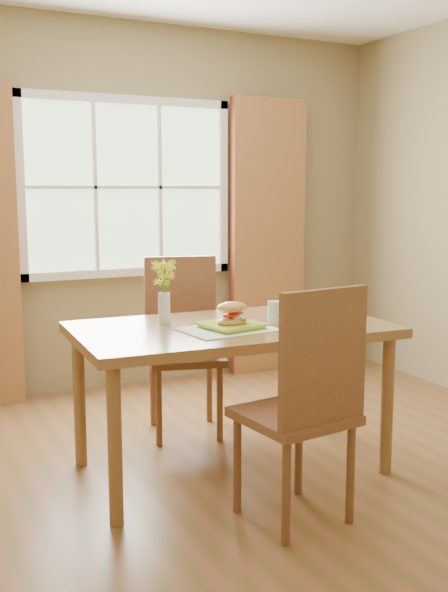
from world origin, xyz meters
name	(u,v)px	position (x,y,z in m)	size (l,w,h in m)	color
room	(247,216)	(0.00, 0.00, 1.35)	(4.24, 3.84, 2.74)	brown
window	(128,187)	(0.00, 1.87, 1.50)	(1.62, 0.06, 1.32)	#B4D6A2
curtain_right	(268,237)	(1.15, 1.78, 1.10)	(0.65, 0.08, 2.20)	maroon
dining_table	(231,340)	(-0.06, 0.06, 0.71)	(1.66, 0.99, 0.79)	brown
chair_near	(308,397)	(-0.05, -0.66, 0.59)	(0.50, 0.50, 1.08)	brown
chair_far	(183,336)	(-0.03, 0.77, 0.59)	(0.55, 0.55, 1.07)	brown
placemat	(228,330)	(-0.13, -0.05, 0.79)	(0.45, 0.33, 0.01)	silver
plate	(231,326)	(-0.10, -0.03, 0.80)	(0.28, 0.28, 0.01)	#9FC731
croissant_sandwich	(232,314)	(-0.11, -0.05, 0.87)	(0.17, 0.12, 0.12)	#C77943
water_glass	(275,313)	(0.16, -0.02, 0.84)	(0.08, 0.08, 0.12)	silver
flower_vase	(164,284)	(-0.35, 0.26, 1.00)	(0.14, 0.14, 0.33)	silver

